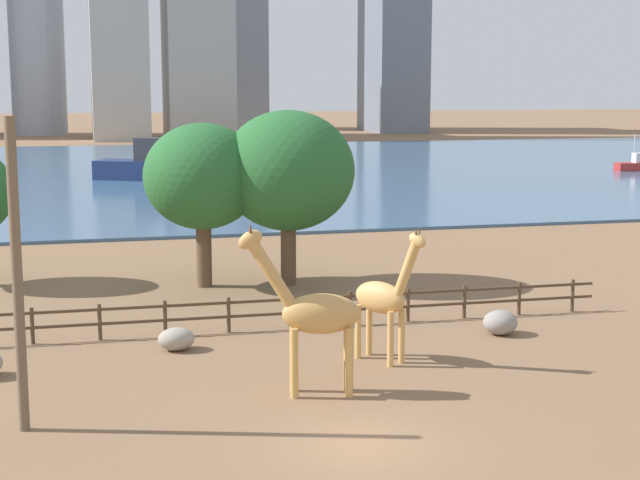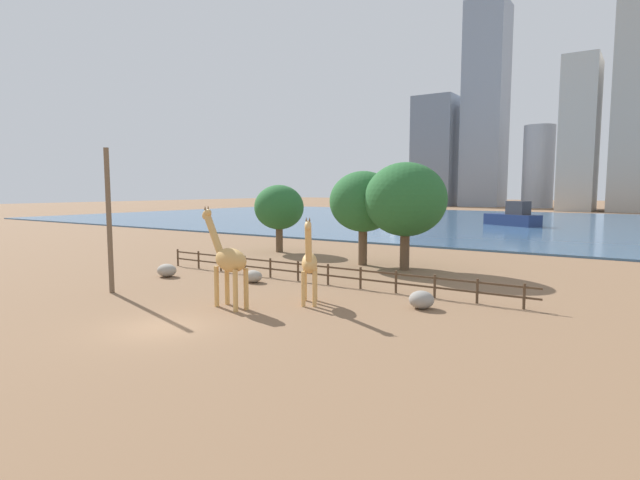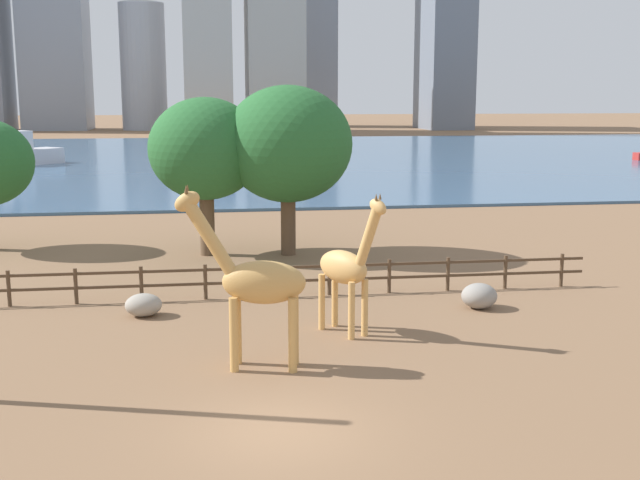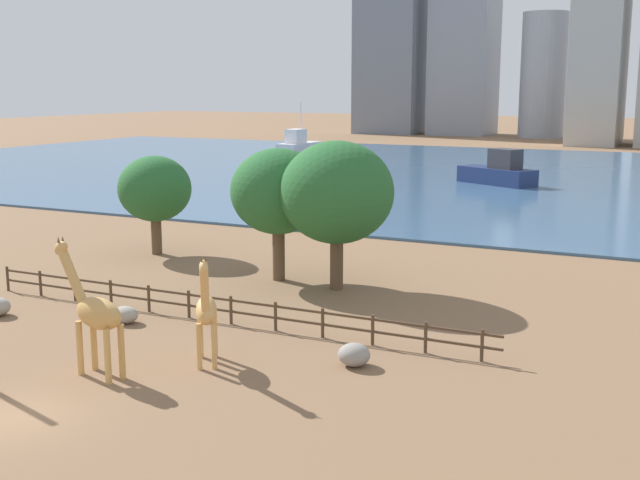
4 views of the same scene
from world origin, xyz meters
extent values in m
plane|color=brown|center=(0.00, 80.00, 0.00)|extent=(400.00, 400.00, 0.00)
cube|color=#3D6084|center=(0.00, 77.00, 0.10)|extent=(180.00, 86.00, 0.20)
cylinder|color=tan|center=(-0.81, 4.07, 1.03)|extent=(0.28, 0.28, 2.05)
cylinder|color=tan|center=(-0.70, 4.69, 1.03)|extent=(0.28, 0.28, 2.05)
cylinder|color=tan|center=(0.75, 3.77, 1.03)|extent=(0.28, 0.28, 2.05)
cylinder|color=tan|center=(0.86, 4.40, 1.03)|extent=(0.28, 0.28, 2.05)
ellipsoid|color=tan|center=(0.03, 4.23, 2.41)|extent=(2.40, 1.31, 1.19)
cylinder|color=tan|center=(-1.39, 4.50, 3.62)|extent=(1.53, 0.64, 2.14)
ellipsoid|color=tan|center=(-1.96, 4.61, 4.59)|extent=(0.93, 0.52, 0.79)
cone|color=brown|center=(-1.98, 4.52, 4.94)|extent=(0.13, 0.13, 0.22)
cone|color=brown|center=(-1.94, 4.70, 4.94)|extent=(0.13, 0.13, 0.22)
cylinder|color=tan|center=(3.32, 6.74, 0.90)|extent=(0.29, 0.29, 1.80)
cylinder|color=tan|center=(2.85, 6.44, 0.90)|extent=(0.29, 0.29, 1.80)
cylinder|color=tan|center=(2.58, 7.92, 0.90)|extent=(0.29, 0.29, 1.80)
cylinder|color=tan|center=(2.11, 7.62, 0.90)|extent=(0.29, 0.29, 1.80)
ellipsoid|color=tan|center=(2.72, 7.18, 2.11)|extent=(1.73, 2.11, 1.04)
cylinder|color=tan|center=(3.31, 6.23, 3.24)|extent=(0.83, 1.06, 1.96)
ellipsoid|color=tan|center=(3.52, 5.91, 4.16)|extent=(0.67, 0.81, 0.63)
cone|color=brown|center=(3.58, 5.95, 4.47)|extent=(0.13, 0.13, 0.19)
cone|color=brown|center=(3.45, 5.87, 4.47)|extent=(0.13, 0.13, 0.19)
cylinder|color=brown|center=(-8.25, 3.16, 4.09)|extent=(0.28, 0.28, 8.19)
ellipsoid|color=gray|center=(7.95, 9.36, 0.44)|extent=(1.25, 1.19, 0.89)
ellipsoid|color=gray|center=(-3.63, 10.02, 0.39)|extent=(1.24, 1.04, 0.78)
cylinder|color=#4C3826|center=(-8.42, 12.00, 0.65)|extent=(0.14, 0.14, 1.30)
cylinder|color=#4C3826|center=(-6.12, 12.00, 0.65)|extent=(0.14, 0.14, 1.30)
cylinder|color=#4C3826|center=(-3.83, 12.00, 0.65)|extent=(0.14, 0.14, 1.30)
cylinder|color=#4C3826|center=(-1.54, 12.00, 0.65)|extent=(0.14, 0.14, 1.30)
cylinder|color=#4C3826|center=(0.75, 12.00, 0.65)|extent=(0.14, 0.14, 1.30)
cylinder|color=#4C3826|center=(3.04, 12.00, 0.65)|extent=(0.14, 0.14, 1.30)
cylinder|color=#4C3826|center=(5.34, 12.00, 0.65)|extent=(0.14, 0.14, 1.30)
cylinder|color=#4C3826|center=(7.63, 12.00, 0.65)|extent=(0.14, 0.14, 1.30)
cylinder|color=#4C3826|center=(9.92, 12.00, 0.65)|extent=(0.14, 0.14, 1.30)
cylinder|color=#4C3826|center=(12.21, 12.00, 0.65)|extent=(0.14, 0.14, 1.30)
cube|color=#4C3826|center=(0.00, 12.00, 1.10)|extent=(26.10, 0.08, 0.10)
cube|color=#4C3826|center=(0.00, 12.00, 0.59)|extent=(26.10, 0.08, 0.10)
cylinder|color=brown|center=(-1.39, 20.34, 1.43)|extent=(0.68, 0.68, 2.86)
ellipsoid|color=#26602D|center=(-1.39, 20.34, 4.94)|extent=(5.20, 5.20, 4.68)
cylinder|color=brown|center=(2.35, 19.87, 1.39)|extent=(0.69, 0.69, 2.78)
ellipsoid|color=#26602D|center=(2.35, 19.87, 5.15)|extent=(5.94, 5.94, 5.35)
cube|color=#B22D28|center=(47.95, 65.94, 0.60)|extent=(4.11, 1.66, 0.81)
cylinder|color=silver|center=(47.75, 65.95, 2.43)|extent=(0.13, 0.13, 2.83)
cube|color=navy|center=(-1.00, 68.30, 1.08)|extent=(9.22, 6.88, 1.75)
cube|color=#333338|center=(-0.03, 67.79, 3.00)|extent=(3.77, 3.33, 2.10)
cube|color=slate|center=(50.03, 152.23, 22.38)|extent=(9.13, 15.80, 44.75)
cylinder|color=#939EAD|center=(-13.16, 155.88, 12.84)|extent=(9.30, 9.30, 25.68)
cube|color=#B7B2A8|center=(-0.09, 138.96, 20.30)|extent=(8.77, 15.13, 40.60)
camera|label=1|loc=(-6.56, -22.53, 9.01)|focal=55.00mm
camera|label=2|loc=(17.18, -13.60, 5.89)|focal=28.00mm
camera|label=3|loc=(-1.52, -16.79, 7.41)|focal=45.00mm
camera|label=4|loc=(19.59, -17.52, 10.52)|focal=45.00mm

